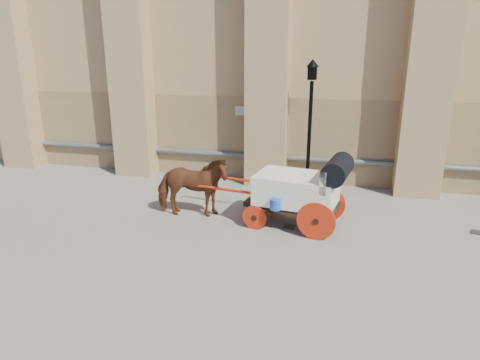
# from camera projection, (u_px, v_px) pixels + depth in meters

# --- Properties ---
(ground) EXTENTS (90.00, 90.00, 0.00)m
(ground) POSITION_uv_depth(u_px,v_px,m) (278.00, 225.00, 11.75)
(ground) COLOR slate
(ground) RESTS_ON ground
(horse) EXTENTS (2.24, 1.29, 1.79)m
(horse) POSITION_uv_depth(u_px,v_px,m) (192.00, 187.00, 12.07)
(horse) COLOR brown
(horse) RESTS_ON ground
(carriage) EXTENTS (4.74, 1.94, 2.01)m
(carriage) POSITION_uv_depth(u_px,v_px,m) (302.00, 188.00, 11.34)
(carriage) COLOR black
(carriage) RESTS_ON ground
(street_lamp) EXTENTS (0.40, 0.40, 4.31)m
(street_lamp) POSITION_uv_depth(u_px,v_px,m) (310.00, 123.00, 13.91)
(street_lamp) COLOR black
(street_lamp) RESTS_ON ground
(drain_grate_near) EXTENTS (0.33, 0.33, 0.01)m
(drain_grate_near) POSITION_uv_depth(u_px,v_px,m) (289.00, 227.00, 11.59)
(drain_grate_near) COLOR black
(drain_grate_near) RESTS_ON ground
(drain_grate_far) EXTENTS (0.41, 0.41, 0.01)m
(drain_grate_far) POSITION_uv_depth(u_px,v_px,m) (477.00, 232.00, 11.24)
(drain_grate_far) COLOR black
(drain_grate_far) RESTS_ON ground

